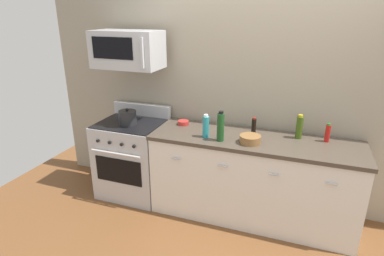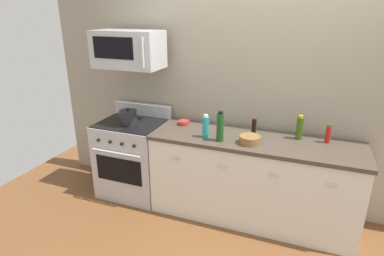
% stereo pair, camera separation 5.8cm
% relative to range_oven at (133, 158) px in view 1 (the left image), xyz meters
% --- Properties ---
extents(ground_plane, '(6.28, 6.28, 0.00)m').
position_rel_range_oven_xyz_m(ground_plane, '(1.45, -0.00, -0.47)').
color(ground_plane, brown).
extents(back_wall, '(5.23, 0.10, 2.70)m').
position_rel_range_oven_xyz_m(back_wall, '(1.45, 0.41, 0.88)').
color(back_wall, '#9E937F').
rests_on(back_wall, ground_plane).
extents(counter_unit, '(2.14, 0.66, 0.92)m').
position_rel_range_oven_xyz_m(counter_unit, '(1.45, -0.00, -0.01)').
color(counter_unit, silver).
rests_on(counter_unit, ground_plane).
extents(range_oven, '(0.76, 0.69, 1.07)m').
position_rel_range_oven_xyz_m(range_oven, '(0.00, 0.00, 0.00)').
color(range_oven, '#B7BABF').
rests_on(range_oven, ground_plane).
extents(microwave, '(0.74, 0.44, 0.40)m').
position_rel_range_oven_xyz_m(microwave, '(0.00, 0.04, 1.28)').
color(microwave, '#B7BABF').
extents(bottle_wine_green, '(0.07, 0.07, 0.31)m').
position_rel_range_oven_xyz_m(bottle_wine_green, '(1.13, -0.17, 0.60)').
color(bottle_wine_green, '#19471E').
rests_on(bottle_wine_green, countertop_slab).
extents(bottle_dish_soap, '(0.07, 0.07, 0.25)m').
position_rel_range_oven_xyz_m(bottle_dish_soap, '(0.96, -0.13, 0.57)').
color(bottle_dish_soap, teal).
rests_on(bottle_dish_soap, countertop_slab).
extents(bottle_soy_sauce_dark, '(0.05, 0.05, 0.17)m').
position_rel_range_oven_xyz_m(bottle_soy_sauce_dark, '(1.40, 0.16, 0.53)').
color(bottle_soy_sauce_dark, black).
rests_on(bottle_soy_sauce_dark, countertop_slab).
extents(bottle_hot_sauce_red, '(0.05, 0.05, 0.19)m').
position_rel_range_oven_xyz_m(bottle_hot_sauce_red, '(2.13, 0.17, 0.54)').
color(bottle_hot_sauce_red, '#B21914').
rests_on(bottle_hot_sauce_red, countertop_slab).
extents(bottle_olive_oil, '(0.07, 0.07, 0.25)m').
position_rel_range_oven_xyz_m(bottle_olive_oil, '(1.86, 0.17, 0.57)').
color(bottle_olive_oil, '#385114').
rests_on(bottle_olive_oil, countertop_slab).
extents(bowl_red_small, '(0.13, 0.13, 0.05)m').
position_rel_range_oven_xyz_m(bowl_red_small, '(0.60, 0.15, 0.48)').
color(bowl_red_small, '#B72D28').
rests_on(bowl_red_small, countertop_slab).
extents(bowl_wooden_salad, '(0.21, 0.21, 0.08)m').
position_rel_range_oven_xyz_m(bowl_wooden_salad, '(1.42, -0.13, 0.49)').
color(bowl_wooden_salad, brown).
rests_on(bowl_wooden_salad, countertop_slab).
extents(stockpot, '(0.20, 0.20, 0.19)m').
position_rel_range_oven_xyz_m(stockpot, '(0.00, -0.05, 0.53)').
color(stockpot, '#262628').
rests_on(stockpot, range_oven).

